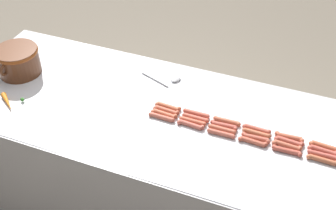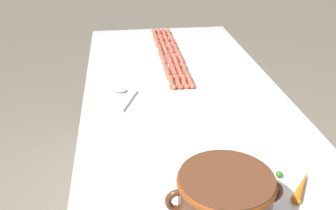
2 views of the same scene
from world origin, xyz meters
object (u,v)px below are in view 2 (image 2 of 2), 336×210
hot_dog_22 (167,70)px  hot_dog_19 (157,41)px  hot_dog_15 (169,59)px  hot_dog_16 (173,69)px  hot_dog_14 (165,49)px  hot_dog_23 (171,82)px  hot_dog_7 (167,41)px  hot_dog_2 (176,49)px  hot_dog_12 (159,33)px  hot_dog_9 (175,59)px  hot_dog_1 (172,40)px  hot_dog_4 (185,69)px  hot_dog_0 (169,33)px  bean_pot (225,198)px  hot_dog_10 (179,69)px  hot_dog_17 (178,82)px  hot_dog_20 (160,50)px  hot_dog_13 (162,41)px  hot_dog_18 (154,33)px  hot_dog_21 (163,59)px  carrot (300,185)px  hot_dog_5 (190,81)px  hot_dog_3 (180,58)px  serving_spoon (123,94)px  hot_dog_6 (164,33)px  hot_dog_8 (171,49)px  hot_dog_11 (184,81)px

hot_dog_22 → hot_dog_19: bearing=-90.0°
hot_dog_15 → hot_dog_16: bearing=89.4°
hot_dog_14 → hot_dog_23: size_ratio=1.00×
hot_dog_7 → hot_dog_15: (0.03, 0.35, 0.00)m
hot_dog_2 → hot_dog_12: same height
hot_dog_9 → hot_dog_14: same height
hot_dog_16 → hot_dog_22: same height
hot_dog_1 → hot_dog_4: (0.00, 0.53, 0.00)m
hot_dog_0 → hot_dog_12: 0.07m
bean_pot → hot_dog_9: bearing=-92.4°
hot_dog_10 → bean_pot: bean_pot is taller
hot_dog_17 → hot_dog_20: bearing=-86.2°
hot_dog_14 → hot_dog_20: same height
hot_dog_13 → hot_dog_18: (0.03, -0.18, 0.00)m
hot_dog_21 → hot_dog_2: bearing=-121.9°
hot_dog_15 → hot_dog_17: size_ratio=1.00×
carrot → hot_dog_15: bearing=-77.7°
hot_dog_5 → hot_dog_21: (0.10, -0.35, 0.00)m
hot_dog_0 → hot_dog_22: same height
hot_dog_5 → hot_dog_14: same height
hot_dog_13 → hot_dog_16: size_ratio=1.00×
hot_dog_14 → hot_dog_20: bearing=10.5°
hot_dog_3 → serving_spoon: size_ratio=0.60×
hot_dog_16 → bean_pot: bearing=88.9°
hot_dog_3 → hot_dog_4: 0.18m
hot_dog_6 → hot_dog_17: same height
hot_dog_18 → hot_dog_8: bearing=101.4°
hot_dog_6 → hot_dog_7: same height
hot_dog_23 → hot_dog_6: bearing=-94.4°
hot_dog_21 → hot_dog_16: bearing=102.5°
hot_dog_5 → hot_dog_12: same height
hot_dog_2 → hot_dog_6: same height
hot_dog_5 → hot_dog_13: size_ratio=1.00×
hot_dog_14 → hot_dog_4: bearing=100.8°
carrot → hot_dog_1: bearing=-82.8°
hot_dog_5 → hot_dog_20: bearing=-79.2°
hot_dog_21 → bean_pot: bearing=90.6°
hot_dog_0 → hot_dog_2: (-0.00, 0.36, 0.00)m
hot_dog_12 → hot_dog_10: bearing=92.7°
hot_dog_5 → hot_dog_13: same height
hot_dog_18 → hot_dog_21: size_ratio=1.00×
hot_dog_0 → hot_dog_20: same height
hot_dog_7 → hot_dog_10: size_ratio=1.00×
hot_dog_7 → hot_dog_17: size_ratio=1.00×
hot_dog_10 → hot_dog_18: size_ratio=1.00×
hot_dog_11 → hot_dog_18: bearing=-85.5°
hot_dog_18 → hot_dog_3: bearing=101.2°
hot_dog_16 → hot_dog_20: 0.34m
hot_dog_6 → hot_dog_12: (0.03, 0.00, 0.00)m
hot_dog_3 → carrot: carrot is taller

